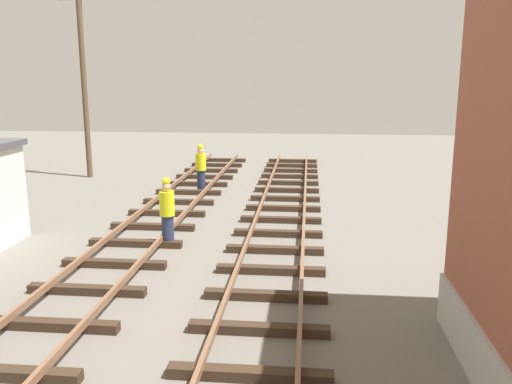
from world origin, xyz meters
TOP-DOWN VIEW (x-y plane):
  - utility_pole_far at (-8.09, 20.83)m, footprint 1.80×0.24m
  - track_worker_foreground at (-2.50, 18.23)m, footprint 0.40×0.40m
  - track_worker_distant at (-2.01, 11.35)m, footprint 0.40×0.40m

SIDE VIEW (x-z plane):
  - track_worker_foreground at x=-2.50m, z-range -0.01..1.86m
  - track_worker_distant at x=-2.01m, z-range -0.01..1.86m
  - utility_pole_far at x=-8.09m, z-range 0.19..8.22m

